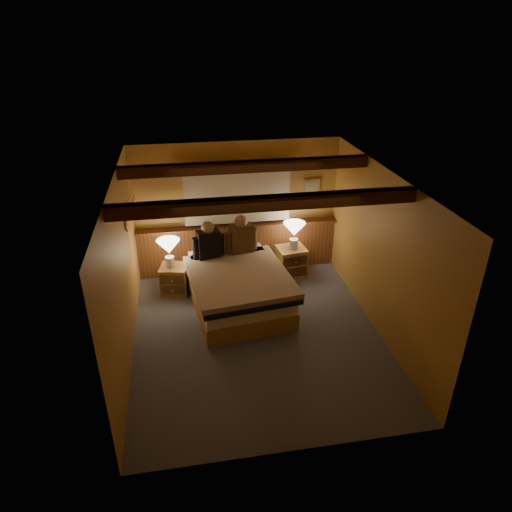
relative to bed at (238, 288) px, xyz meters
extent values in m
plane|color=#484C56|center=(0.17, -0.82, -0.34)|extent=(4.20, 4.20, 0.00)
plane|color=tan|center=(0.17, -0.82, 2.06)|extent=(4.20, 4.20, 0.00)
plane|color=#BA9142|center=(0.17, 1.28, 0.86)|extent=(3.60, 0.00, 3.60)
plane|color=#BA9142|center=(-1.63, -0.82, 0.86)|extent=(0.00, 4.20, 4.20)
plane|color=#BA9142|center=(1.97, -0.82, 0.86)|extent=(0.00, 4.20, 4.20)
plane|color=#BA9142|center=(0.17, -2.92, 0.86)|extent=(3.60, 0.00, 3.60)
cube|color=brown|center=(0.17, 1.22, 0.11)|extent=(3.60, 0.12, 0.90)
cube|color=brown|center=(0.17, 1.16, 0.58)|extent=(3.60, 0.22, 0.04)
cylinder|color=#4B2812|center=(0.17, 1.20, 1.71)|extent=(2.10, 0.05, 0.05)
sphere|color=#4B2812|center=(-0.88, 1.20, 1.71)|extent=(0.08, 0.08, 0.08)
sphere|color=#4B2812|center=(1.22, 1.20, 1.71)|extent=(0.08, 0.08, 0.08)
cube|color=beige|center=(0.17, 1.21, 1.16)|extent=(1.85, 0.08, 1.05)
cube|color=#4B2812|center=(0.17, -1.42, 1.97)|extent=(3.60, 0.15, 0.16)
cube|color=#4B2812|center=(0.17, 0.08, 1.97)|extent=(3.60, 0.15, 0.16)
cylinder|color=silver|center=(-1.57, 0.78, 1.41)|extent=(0.03, 0.55, 0.03)
torus|color=silver|center=(-1.54, 0.63, 1.29)|extent=(0.01, 0.21, 0.21)
torus|color=silver|center=(-1.54, 0.86, 1.29)|extent=(0.01, 0.21, 0.21)
cube|color=tan|center=(1.52, 1.26, 1.21)|extent=(0.30, 0.03, 0.25)
cube|color=beige|center=(1.52, 1.25, 1.21)|extent=(0.24, 0.01, 0.19)
cube|color=#A97D48|center=(0.00, 0.02, -0.20)|extent=(1.63, 2.03, 0.28)
cube|color=white|center=(0.00, 0.02, 0.05)|extent=(1.58, 1.99, 0.23)
cube|color=black|center=(0.03, -0.22, 0.19)|extent=(1.64, 1.67, 0.08)
cube|color=pink|center=(0.01, -0.09, 0.26)|extent=(1.70, 1.86, 0.11)
cube|color=white|center=(-0.45, 0.70, 0.24)|extent=(0.60, 0.39, 0.15)
cube|color=white|center=(0.26, 0.79, 0.24)|extent=(0.60, 0.39, 0.15)
cube|color=#A97D48|center=(-1.01, 0.64, -0.10)|extent=(0.52, 0.48, 0.49)
cube|color=brown|center=(-1.04, 0.46, 0.00)|extent=(0.40, 0.10, 0.17)
cube|color=brown|center=(-1.04, 0.46, -0.19)|extent=(0.40, 0.10, 0.17)
cylinder|color=silver|center=(-1.04, 0.46, 0.00)|extent=(0.04, 0.04, 0.03)
cylinder|color=silver|center=(-1.04, 0.46, -0.19)|extent=(0.04, 0.04, 0.03)
cube|color=#A97D48|center=(1.09, 0.88, -0.07)|extent=(0.55, 0.51, 0.54)
cube|color=brown|center=(1.12, 0.67, 0.04)|extent=(0.44, 0.08, 0.19)
cube|color=brown|center=(1.12, 0.67, -0.18)|extent=(0.44, 0.08, 0.19)
cylinder|color=silver|center=(1.12, 0.67, 0.04)|extent=(0.03, 0.03, 0.03)
cylinder|color=silver|center=(1.12, 0.67, -0.18)|extent=(0.03, 0.03, 0.03)
cylinder|color=white|center=(-1.05, 0.63, 0.24)|extent=(0.15, 0.15, 0.19)
cylinder|color=silver|center=(-1.05, 0.63, 0.37)|extent=(0.03, 0.03, 0.11)
cone|color=#F8E3C1|center=(-1.05, 0.63, 0.53)|extent=(0.38, 0.38, 0.23)
cylinder|color=white|center=(1.12, 0.83, 0.30)|extent=(0.15, 0.15, 0.19)
cylinder|color=silver|center=(1.12, 0.83, 0.43)|extent=(0.03, 0.03, 0.11)
cone|color=#F8E3C1|center=(1.12, 0.83, 0.59)|extent=(0.39, 0.39, 0.24)
cube|color=black|center=(-0.40, 0.58, 0.53)|extent=(0.41, 0.29, 0.49)
cylinder|color=black|center=(-0.61, 0.54, 0.49)|extent=(0.12, 0.12, 0.39)
cylinder|color=black|center=(-0.19, 0.62, 0.49)|extent=(0.12, 0.12, 0.39)
sphere|color=tan|center=(-0.40, 0.58, 0.84)|extent=(0.21, 0.21, 0.21)
cube|color=#523920|center=(0.16, 0.69, 0.54)|extent=(0.42, 0.29, 0.51)
cylinder|color=#523920|center=(-0.06, 0.64, 0.50)|extent=(0.12, 0.12, 0.40)
cylinder|color=#523920|center=(0.38, 0.73, 0.50)|extent=(0.12, 0.12, 0.40)
sphere|color=tan|center=(0.16, 0.69, 0.86)|extent=(0.22, 0.22, 0.22)
cube|color=black|center=(-0.73, 0.70, -0.18)|extent=(0.59, 0.44, 0.31)
cylinder|color=black|center=(-0.73, 0.70, -0.01)|extent=(0.16, 0.32, 0.08)
camera|label=1|loc=(-0.79, -6.23, 3.82)|focal=32.00mm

